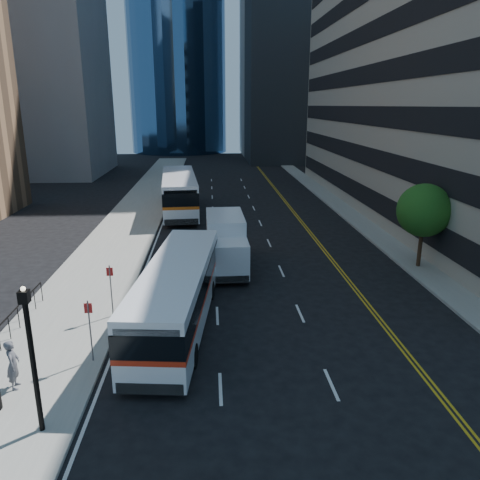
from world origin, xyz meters
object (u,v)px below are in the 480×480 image
at_px(street_tree, 424,210).
at_px(box_truck, 226,242).
at_px(bus_rear, 179,192).
at_px(lamp_post, 32,354).
at_px(bus_front, 178,292).
at_px(pedestrian, 13,364).

height_order(street_tree, box_truck, street_tree).
bearing_deg(bus_rear, street_tree, -51.96).
distance_m(street_tree, lamp_post, 22.82).
bearing_deg(bus_rear, bus_front, -91.27).
height_order(bus_rear, pedestrian, bus_rear).
bearing_deg(pedestrian, bus_front, -59.41).
relative_size(bus_rear, pedestrian, 7.59).
distance_m(street_tree, bus_front, 15.98).
xyz_separation_m(lamp_post, bus_front, (3.74, 7.07, -1.09)).
bearing_deg(lamp_post, pedestrian, 125.55).
bearing_deg(street_tree, pedestrian, -149.35).
xyz_separation_m(bus_front, pedestrian, (-5.41, -4.73, -0.58)).
bearing_deg(bus_front, street_tree, 32.20).
distance_m(bus_front, pedestrian, 7.21).
height_order(lamp_post, pedestrian, lamp_post).
height_order(bus_rear, box_truck, bus_rear).
bearing_deg(lamp_post, bus_front, 62.10).
relative_size(street_tree, lamp_post, 1.12).
height_order(street_tree, lamp_post, street_tree).
height_order(bus_front, pedestrian, bus_front).
distance_m(lamp_post, box_truck, 16.08).
bearing_deg(bus_front, box_truck, 78.82).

